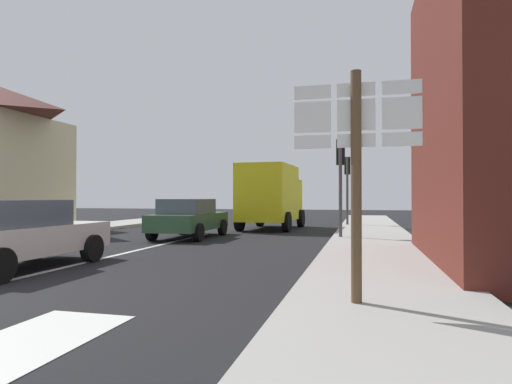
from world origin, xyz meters
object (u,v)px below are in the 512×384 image
sedan_far (189,218)px  route_sign_post (356,161)px  delivery_truck (271,195)px  traffic_light_near_right (341,166)px  traffic_light_far_right (347,175)px  sedan_near (15,234)px

sedan_far → route_sign_post: 11.38m
delivery_truck → traffic_light_near_right: bearing=-53.1°
route_sign_post → delivery_truck: bearing=106.2°
route_sign_post → traffic_light_far_right: size_ratio=0.88×
sedan_near → delivery_truck: (2.82, 12.76, 0.89)m
traffic_light_far_right → sedan_far: bearing=-126.5°
sedan_near → traffic_light_near_right: (6.35, 8.06, 1.90)m
traffic_light_near_right → delivery_truck: bearing=126.9°
sedan_near → traffic_light_near_right: bearing=51.8°
sedan_near → sedan_far: same height
sedan_far → traffic_light_far_right: (5.64, 7.62, 1.93)m
sedan_far → traffic_light_near_right: bearing=4.0°
route_sign_post → sedan_far: bearing=123.9°
sedan_far → traffic_light_far_right: traffic_light_far_right is taller
sedan_near → delivery_truck: delivery_truck is taller
sedan_far → traffic_light_near_right: (5.64, 0.39, 1.90)m
sedan_near → sedan_far: 7.70m
delivery_truck → traffic_light_far_right: size_ratio=1.40×
sedan_near → sedan_far: (0.71, 7.67, 0.00)m
sedan_far → delivery_truck: delivery_truck is taller
traffic_light_near_right → traffic_light_far_right: bearing=90.0°
traffic_light_far_right → sedan_near: bearing=-112.6°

